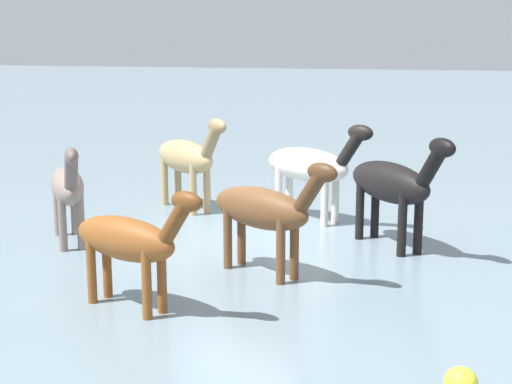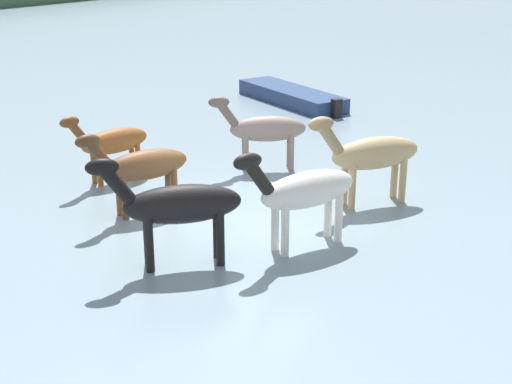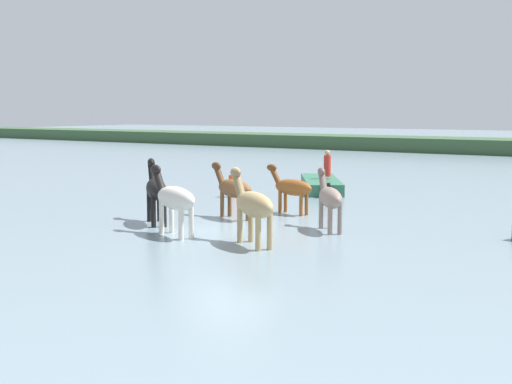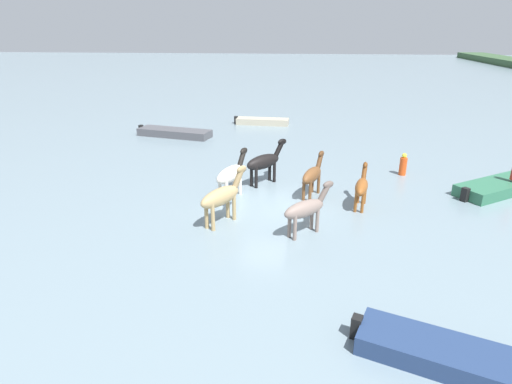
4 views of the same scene
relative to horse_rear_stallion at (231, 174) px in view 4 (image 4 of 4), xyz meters
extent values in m
plane|color=gray|center=(0.63, 1.76, -1.09)|extent=(214.10, 214.10, 0.00)
ellipsoid|color=silver|center=(0.09, -0.03, 0.01)|extent=(2.06, 1.27, 0.67)
cylinder|color=silver|center=(-0.53, 0.04, -0.54)|extent=(0.15, 0.15, 1.09)
cylinder|color=silver|center=(-0.41, 0.33, -0.54)|extent=(0.15, 0.15, 1.09)
cylinder|color=silver|center=(0.58, -0.40, -0.54)|extent=(0.15, 0.15, 1.09)
cylinder|color=silver|center=(0.70, -0.10, -0.54)|extent=(0.15, 0.15, 1.09)
cylinder|color=black|center=(-0.89, 0.35, 0.44)|extent=(0.65, 0.44, 0.73)
ellipsoid|color=black|center=(-1.09, 0.43, 0.74)|extent=(0.59, 0.41, 0.29)
ellipsoid|color=gray|center=(3.33, 3.16, -0.08)|extent=(1.62, 1.70, 0.61)
cylinder|color=gray|center=(2.85, 3.46, -0.58)|extent=(0.13, 0.13, 1.00)
cylinder|color=gray|center=(3.07, 3.66, -0.58)|extent=(0.13, 0.13, 1.00)
cylinder|color=gray|center=(3.59, 2.66, -0.58)|extent=(0.13, 0.13, 1.00)
cylinder|color=gray|center=(3.81, 2.86, -0.58)|extent=(0.13, 0.13, 1.00)
cylinder|color=#63544C|center=(2.68, 3.87, 0.32)|extent=(0.53, 0.55, 0.67)
ellipsoid|color=#63544C|center=(2.55, 4.01, 0.59)|extent=(0.49, 0.51, 0.27)
ellipsoid|color=brown|center=(-0.42, 3.51, -0.08)|extent=(1.89, 1.16, 0.61)
cylinder|color=brown|center=(-0.98, 3.57, -0.58)|extent=(0.13, 0.13, 1.01)
cylinder|color=brown|center=(-0.87, 3.84, -0.58)|extent=(0.13, 0.13, 1.01)
cylinder|color=brown|center=(0.04, 3.17, -0.58)|extent=(0.13, 0.13, 1.01)
cylinder|color=brown|center=(0.15, 3.45, -0.58)|extent=(0.13, 0.13, 1.01)
cylinder|color=#50311A|center=(-1.32, 3.86, 0.32)|extent=(0.60, 0.40, 0.67)
ellipsoid|color=#50311A|center=(-1.50, 3.93, 0.59)|extent=(0.54, 0.38, 0.27)
ellipsoid|color=brown|center=(0.62, 5.52, -0.16)|extent=(1.75, 0.85, 0.57)
cylinder|color=brown|center=(0.10, 5.50, -0.62)|extent=(0.12, 0.12, 0.93)
cylinder|color=brown|center=(0.16, 5.76, -0.62)|extent=(0.12, 0.12, 0.93)
cylinder|color=brown|center=(1.08, 5.27, -0.62)|extent=(0.12, 0.12, 0.93)
cylinder|color=brown|center=(1.14, 5.54, -0.62)|extent=(0.12, 0.12, 0.93)
cylinder|color=brown|center=(-0.25, 5.72, 0.21)|extent=(0.54, 0.30, 0.62)
ellipsoid|color=brown|center=(-0.42, 5.75, 0.46)|extent=(0.49, 0.29, 0.25)
ellipsoid|color=tan|center=(2.75, 0.02, 0.03)|extent=(2.03, 1.56, 0.68)
cylinder|color=tan|center=(2.15, 0.20, -0.53)|extent=(0.15, 0.15, 1.11)
cylinder|color=tan|center=(2.32, 0.48, -0.53)|extent=(0.15, 0.15, 1.11)
cylinder|color=tan|center=(3.18, -0.44, -0.53)|extent=(0.15, 0.15, 1.11)
cylinder|color=tan|center=(3.35, -0.16, -0.53)|extent=(0.15, 0.15, 1.11)
cylinder|color=olive|center=(1.84, 0.58, 0.47)|extent=(0.65, 0.52, 0.74)
ellipsoid|color=olive|center=(1.66, 0.69, 0.77)|extent=(0.59, 0.49, 0.30)
ellipsoid|color=black|center=(-1.82, 1.25, 0.02)|extent=(1.91, 1.76, 0.68)
cylinder|color=black|center=(-2.38, 1.52, -0.53)|extent=(0.15, 0.15, 1.11)
cylinder|color=black|center=(-2.17, 1.76, -0.53)|extent=(0.15, 0.15, 1.11)
cylinder|color=black|center=(-1.47, 0.73, -0.53)|extent=(0.15, 0.15, 1.11)
cylinder|color=black|center=(-1.26, 0.97, -0.53)|extent=(0.15, 0.15, 1.11)
cylinder|color=black|center=(-2.63, 1.95, 0.46)|extent=(0.62, 0.58, 0.74)
ellipsoid|color=black|center=(-2.79, 2.08, 0.77)|extent=(0.57, 0.54, 0.30)
cube|color=#2D6B4C|center=(-2.09, 12.44, -0.91)|extent=(4.23, 5.31, 0.66)
cube|color=black|center=(-0.55, 10.11, -0.83)|extent=(0.37, 0.35, 0.71)
cube|color=navy|center=(9.55, 6.65, -0.92)|extent=(2.77, 4.69, 0.64)
cube|color=black|center=(8.72, 4.43, -0.84)|extent=(0.35, 0.32, 0.69)
cube|color=#4C4C51|center=(-10.66, -5.63, -0.91)|extent=(2.54, 5.29, 0.65)
cube|color=black|center=(-11.26, -8.22, -0.83)|extent=(0.33, 0.30, 0.70)
cube|color=#B7AD93|center=(-15.09, 0.06, -0.93)|extent=(1.37, 4.07, 0.62)
cube|color=black|center=(-15.22, -2.04, -0.85)|extent=(0.29, 0.26, 0.67)
cylinder|color=#E54C19|center=(-3.90, 8.20, -0.64)|extent=(0.36, 0.36, 0.90)
sphere|color=yellow|center=(-3.90, 8.20, -0.07)|extent=(0.24, 0.24, 0.24)
camera|label=1|loc=(-4.40, 13.02, 2.22)|focal=50.33mm
camera|label=2|loc=(-10.23, -6.50, 4.37)|focal=50.83mm
camera|label=3|loc=(13.01, -15.03, 2.51)|focal=49.08mm
camera|label=4|loc=(17.32, 2.87, 5.99)|focal=29.85mm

